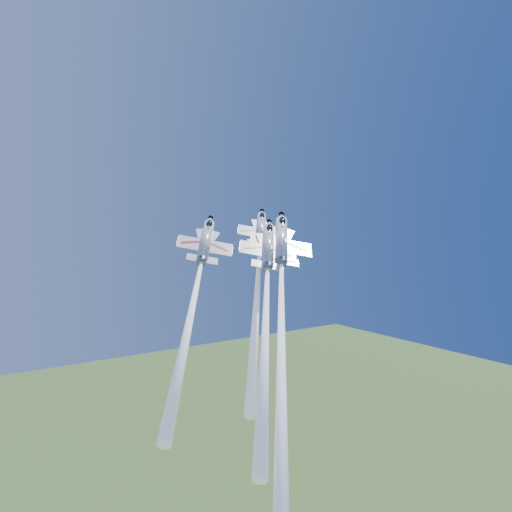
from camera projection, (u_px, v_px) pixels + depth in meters
jet_lead at (258, 283)px, 93.22m from camera, size 21.51×34.08×34.29m
jet_left at (195, 295)px, 86.10m from camera, size 21.70×33.84×33.56m
jet_right at (281, 334)px, 78.18m from camera, size 29.03×46.54×48.06m
jet_slot at (266, 307)px, 82.05m from camera, size 22.37×35.01×34.85m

